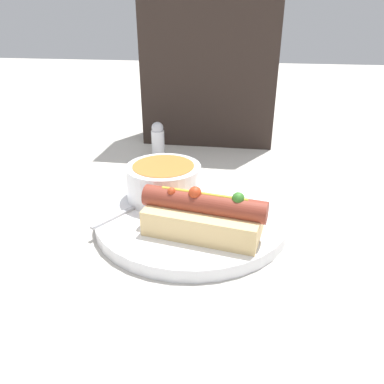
# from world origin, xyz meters

# --- Properties ---
(ground_plane) EXTENTS (4.00, 4.00, 0.00)m
(ground_plane) POSITION_xyz_m (0.00, 0.00, 0.00)
(ground_plane) COLOR #BCB7AD
(dinner_plate) EXTENTS (0.29, 0.29, 0.02)m
(dinner_plate) POSITION_xyz_m (0.00, 0.00, 0.01)
(dinner_plate) COLOR white
(dinner_plate) RESTS_ON ground_plane
(hot_dog) EXTENTS (0.17, 0.10, 0.07)m
(hot_dog) POSITION_xyz_m (0.02, -0.05, 0.04)
(hot_dog) COLOR #E5C17F
(hot_dog) RESTS_ON dinner_plate
(soup_bowl) EXTENTS (0.12, 0.12, 0.06)m
(soup_bowl) POSITION_xyz_m (-0.05, 0.04, 0.05)
(soup_bowl) COLOR white
(soup_bowl) RESTS_ON dinner_plate
(spoon) EXTENTS (0.11, 0.16, 0.01)m
(spoon) POSITION_xyz_m (-0.06, 0.04, 0.02)
(spoon) COLOR #B7B7BC
(spoon) RESTS_ON dinner_plate
(salt_shaker) EXTENTS (0.03, 0.03, 0.08)m
(salt_shaker) POSITION_xyz_m (-0.12, 0.27, 0.04)
(salt_shaker) COLOR silver
(salt_shaker) RESTS_ON ground_plane
(seated_diner) EXTENTS (0.30, 0.14, 0.59)m
(seated_diner) POSITION_xyz_m (-0.02, 0.42, 0.27)
(seated_diner) COLOR #2D231E
(seated_diner) RESTS_ON ground_plane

